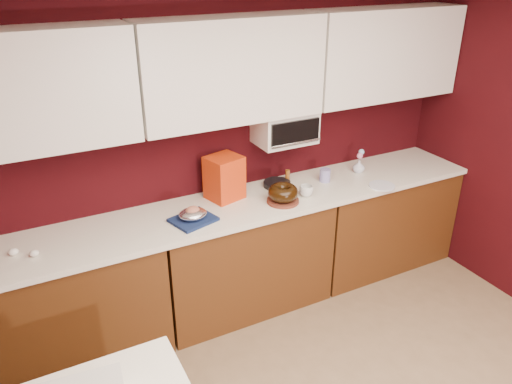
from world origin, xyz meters
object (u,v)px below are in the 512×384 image
(toaster_oven, at_px, (285,127))
(flower_vase, at_px, (359,166))
(pandoro_box, at_px, (224,178))
(blue_jar, at_px, (325,175))
(foil_ham_nest, at_px, (193,214))
(bundt_cake, at_px, (283,192))
(coffee_mug, at_px, (306,190))

(toaster_oven, bearing_deg, flower_vase, -7.80)
(pandoro_box, bearing_deg, flower_vase, -18.55)
(toaster_oven, bearing_deg, blue_jar, -19.79)
(toaster_oven, relative_size, foil_ham_nest, 2.29)
(pandoro_box, bearing_deg, bundt_cake, -52.63)
(toaster_oven, bearing_deg, coffee_mug, -81.79)
(bundt_cake, distance_m, flower_vase, 0.87)
(blue_jar, height_order, flower_vase, flower_vase)
(toaster_oven, relative_size, flower_vase, 3.77)
(bundt_cake, height_order, foil_ham_nest, bundt_cake)
(foil_ham_nest, bearing_deg, blue_jar, 6.70)
(blue_jar, bearing_deg, flower_vase, 3.60)
(foil_ham_nest, relative_size, coffee_mug, 1.94)
(toaster_oven, height_order, coffee_mug, toaster_oven)
(coffee_mug, xyz_separation_m, flower_vase, (0.64, 0.18, 0.01))
(flower_vase, bearing_deg, bundt_cake, -167.01)
(bundt_cake, relative_size, foil_ham_nest, 1.14)
(bundt_cake, distance_m, blue_jar, 0.52)
(blue_jar, bearing_deg, bundt_cake, -160.55)
(coffee_mug, bearing_deg, blue_jar, 29.79)
(blue_jar, bearing_deg, toaster_oven, 160.21)
(foil_ham_nest, xyz_separation_m, pandoro_box, (0.34, 0.24, 0.11))
(bundt_cake, xyz_separation_m, coffee_mug, (0.21, 0.01, -0.03))
(flower_vase, bearing_deg, blue_jar, -176.40)
(pandoro_box, distance_m, blue_jar, 0.86)
(toaster_oven, distance_m, pandoro_box, 0.61)
(pandoro_box, height_order, coffee_mug, pandoro_box)
(bundt_cake, bearing_deg, coffee_mug, 3.42)
(coffee_mug, bearing_deg, toaster_oven, 98.21)
(flower_vase, bearing_deg, foil_ham_nest, -174.02)
(foil_ham_nest, bearing_deg, coffee_mug, -1.38)
(foil_ham_nest, distance_m, blue_jar, 1.19)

